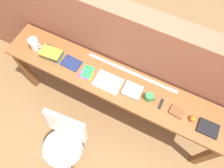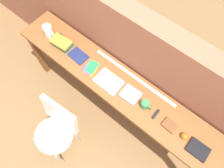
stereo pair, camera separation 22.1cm
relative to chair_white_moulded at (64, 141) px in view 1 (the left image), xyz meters
The scene contains 16 objects.
ground_plane 0.72m from the chair_white_moulded, 60.47° to the left, with size 40.00×40.00×0.00m, color olive.
brick_wall_back 1.12m from the chair_white_moulded, 77.33° to the left, with size 6.00×0.20×1.55m, color #9E5B42.
sideboard 0.79m from the chair_white_moulded, 71.70° to the left, with size 2.50×0.44×0.88m.
chair_white_moulded is the anchor object (origin of this frame).
pitcher_white 1.09m from the chair_white_moulded, 135.56° to the left, with size 0.14×0.10×0.18m.
book_stack_leftmost 0.95m from the chair_white_moulded, 126.00° to the left, with size 0.24×0.17×0.08m.
magazine_cycling 0.83m from the chair_white_moulded, 110.76° to the left, with size 0.21×0.14×0.01m, color navy.
pamphlet_pile_colourful 0.77m from the chair_white_moulded, 94.94° to the left, with size 0.14×0.19×0.01m.
book_open_centre 0.79m from the chair_white_moulded, 74.32° to the left, with size 0.28×0.19×0.02m, color white.
book_grey_hardcover 0.91m from the chair_white_moulded, 57.20° to the left, with size 0.19×0.16×0.03m, color #9E9EA3.
mug 1.02m from the chair_white_moulded, 47.82° to the left, with size 0.11×0.08×0.09m.
multitool_folded 1.09m from the chair_white_moulded, 42.53° to the left, with size 0.02×0.11×0.02m, color black.
leather_journal_brown 1.21m from the chair_white_moulded, 36.80° to the left, with size 0.13×0.10×0.02m, color brown.
sports_ball_small 1.34m from the chair_white_moulded, 32.41° to the left, with size 0.06×0.06×0.06m, color orange.
book_repair_rightmost 1.45m from the chair_white_moulded, 28.33° to the left, with size 0.19×0.14×0.03m, color black.
ruler_metal_back_edge 1.02m from the chair_white_moulded, 68.07° to the left, with size 1.02×0.03×0.00m, color silver.
Camera 1 is at (0.43, -0.61, 2.89)m, focal length 35.00 mm.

